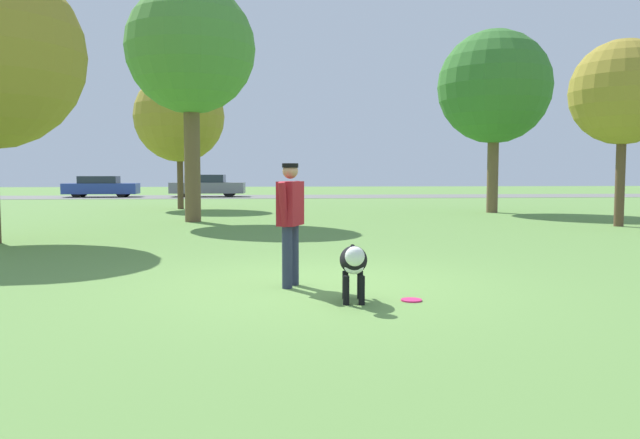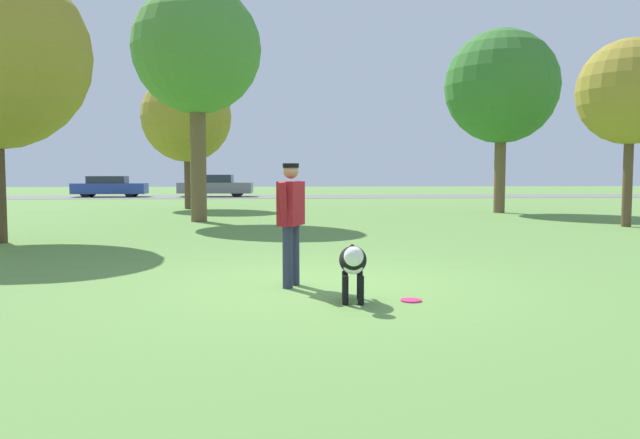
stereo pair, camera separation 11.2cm
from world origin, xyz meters
name	(u,v)px [view 2 (the right image)]	position (x,y,z in m)	size (l,w,h in m)	color
ground_plane	(320,285)	(0.00, 0.00, 0.00)	(120.00, 120.00, 0.00)	#608C42
far_road_strip	(283,197)	(0.00, 30.77, 0.01)	(120.00, 6.00, 0.01)	slate
person	(291,214)	(-0.38, -0.08, 0.94)	(0.38, 0.69, 1.58)	#2D334C
dog	(353,262)	(0.28, -1.14, 0.46)	(0.37, 0.94, 0.67)	black
frisbee	(411,300)	(0.96, -1.10, 0.01)	(0.24, 0.24, 0.02)	#E52366
tree_near_right	(631,92)	(9.00, 8.24, 3.63)	(2.83, 2.83, 5.06)	brown
tree_far_left	(186,117)	(-4.09, 17.79, 3.72)	(3.62, 3.62, 5.54)	brown
tree_mid_center	(197,51)	(-2.83, 10.94, 5.07)	(3.81, 3.81, 7.03)	brown
tree_far_right	(502,87)	(7.72, 14.39, 4.59)	(4.12, 4.12, 6.67)	brown
parked_car_blue	(110,187)	(-10.57, 30.98, 0.63)	(4.37, 1.76, 1.28)	#284293
parked_car_grey	(215,186)	(-4.17, 30.93, 0.68)	(4.57, 1.93, 1.37)	slate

